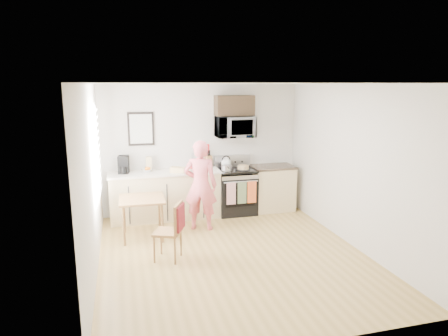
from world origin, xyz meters
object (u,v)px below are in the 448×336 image
object	(u,v)px
chair	(175,224)
microwave	(235,127)
range	(236,192)
dining_table	(142,203)
person	(201,185)
cake	(243,168)

from	to	relation	value
chair	microwave	bearing A→B (deg)	78.14
range	dining_table	distance (m)	2.13
person	cake	xyz separation A→B (m)	(0.99, 0.60, 0.15)
microwave	cake	distance (m)	0.83
microwave	person	bearing A→B (deg)	-136.26
range	microwave	distance (m)	1.33
microwave	person	size ratio (longest dim) A/B	0.46
microwave	chair	bearing A→B (deg)	-126.23
range	chair	world-z (taller)	range
chair	cake	size ratio (longest dim) A/B	3.28
range	cake	distance (m)	0.56
range	cake	bearing A→B (deg)	-49.99
range	microwave	world-z (taller)	microwave
dining_table	chair	bearing A→B (deg)	-68.07
dining_table	cake	world-z (taller)	cake
microwave	cake	bearing A→B (deg)	-64.88
person	range	bearing A→B (deg)	-119.31
person	dining_table	bearing A→B (deg)	29.24
chair	cake	world-z (taller)	cake
dining_table	range	bearing A→B (deg)	24.81
person	dining_table	distance (m)	1.08
microwave	range	bearing A→B (deg)	-89.94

